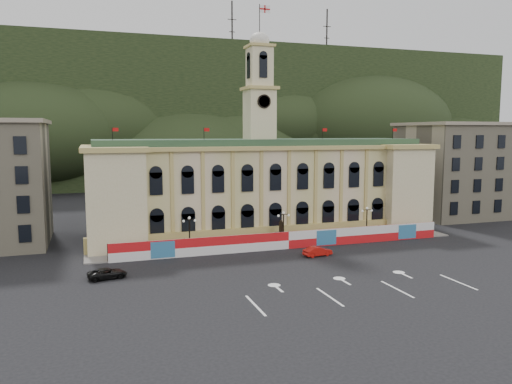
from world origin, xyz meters
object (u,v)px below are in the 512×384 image
object	(u,v)px
black_suv	(107,273)
statue	(281,237)
lamp_center	(283,225)
red_sedan	(318,251)

from	to	relation	value
black_suv	statue	bearing A→B (deg)	-78.36
black_suv	lamp_center	bearing A→B (deg)	-80.33
lamp_center	red_sedan	world-z (taller)	lamp_center
lamp_center	black_suv	xyz separation A→B (m)	(-25.32, -9.13, -2.46)
statue	black_suv	xyz separation A→B (m)	(-25.32, -10.13, -0.58)
statue	black_suv	bearing A→B (deg)	-158.19
red_sedan	black_suv	xyz separation A→B (m)	(-27.47, -1.93, -0.05)
lamp_center	black_suv	size ratio (longest dim) A/B	1.10
statue	red_sedan	distance (m)	8.49
black_suv	red_sedan	bearing A→B (deg)	-96.14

